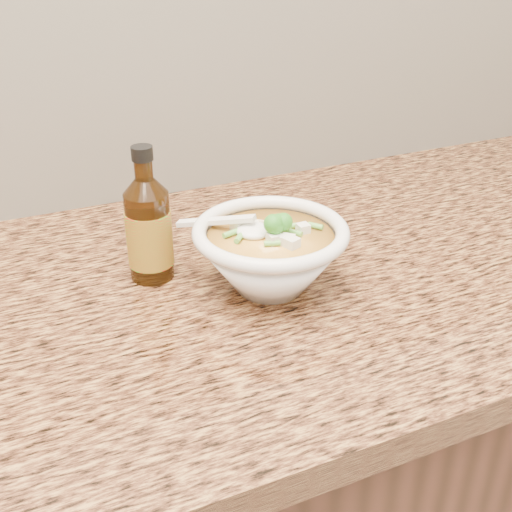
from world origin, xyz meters
name	(u,v)px	position (x,y,z in m)	size (l,w,h in m)	color
counter_slab	(55,329)	(0.00, 1.68, 0.88)	(4.00, 0.68, 0.04)	#9F723A
soup_bowl	(270,256)	(0.27, 1.63, 0.95)	(0.20, 0.20, 0.11)	white
hot_sauce_bottle	(149,230)	(0.14, 1.72, 0.97)	(0.08, 0.08, 0.18)	#391E07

